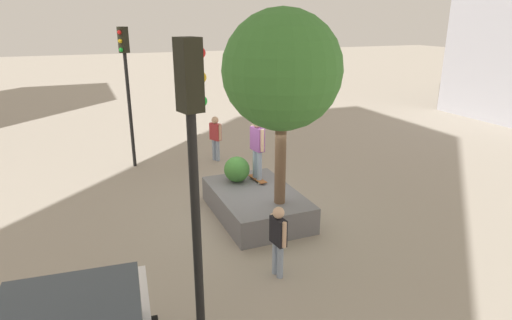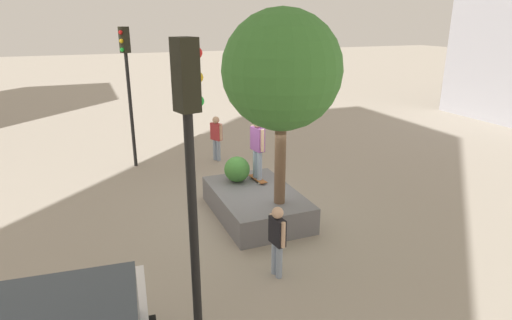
# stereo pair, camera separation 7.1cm
# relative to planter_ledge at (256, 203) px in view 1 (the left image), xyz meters

# --- Properties ---
(ground_plane) EXTENTS (120.00, 120.00, 0.00)m
(ground_plane) POSITION_rel_planter_ledge_xyz_m (0.08, 0.07, -0.35)
(ground_plane) COLOR #9E9384
(planter_ledge) EXTENTS (3.29, 2.10, 0.70)m
(planter_ledge) POSITION_rel_planter_ledge_xyz_m (0.00, 0.00, 0.00)
(planter_ledge) COLOR slate
(planter_ledge) RESTS_ON ground
(plaza_tree) EXTENTS (2.81, 2.81, 4.73)m
(plaza_tree) POSITION_rel_planter_ledge_xyz_m (-0.89, -0.28, 3.65)
(plaza_tree) COLOR brown
(plaza_tree) RESTS_ON planter_ledge
(boxwood_shrub) EXTENTS (0.73, 0.73, 0.73)m
(boxwood_shrub) POSITION_rel_planter_ledge_xyz_m (0.91, 0.21, 0.72)
(boxwood_shrub) COLOR #3D7A33
(boxwood_shrub) RESTS_ON planter_ledge
(skateboard) EXTENTS (0.82, 0.31, 0.07)m
(skateboard) POSITION_rel_planter_ledge_xyz_m (0.74, -0.34, 0.41)
(skateboard) COLOR brown
(skateboard) RESTS_ON planter_ledge
(skateboarder) EXTENTS (0.60, 0.28, 1.78)m
(skateboarder) POSITION_rel_planter_ledge_xyz_m (0.74, -0.34, 1.45)
(skateboarder) COLOR #8C9EB7
(skateboarder) RESTS_ON skateboard
(traffic_light_corner) EXTENTS (0.37, 0.37, 4.89)m
(traffic_light_corner) POSITION_rel_planter_ledge_xyz_m (5.52, 2.54, 2.96)
(traffic_light_corner) COLOR black
(traffic_light_corner) RESTS_ON ground
(traffic_light_median) EXTENTS (0.33, 0.37, 4.97)m
(traffic_light_median) POSITION_rel_planter_ledge_xyz_m (-5.07, 2.91, 3.01)
(traffic_light_median) COLOR black
(traffic_light_median) RESTS_ON ground
(bystander_watching) EXTENTS (0.53, 0.24, 1.57)m
(bystander_watching) POSITION_rel_planter_ledge_xyz_m (-2.87, 0.69, 0.56)
(bystander_watching) COLOR #8C9EB7
(bystander_watching) RESTS_ON ground
(pedestrian_crossing) EXTENTS (0.53, 0.38, 1.70)m
(pedestrian_crossing) POSITION_rel_planter_ledge_xyz_m (5.03, -0.42, 0.63)
(pedestrian_crossing) COLOR #8C9EB7
(pedestrian_crossing) RESTS_ON ground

